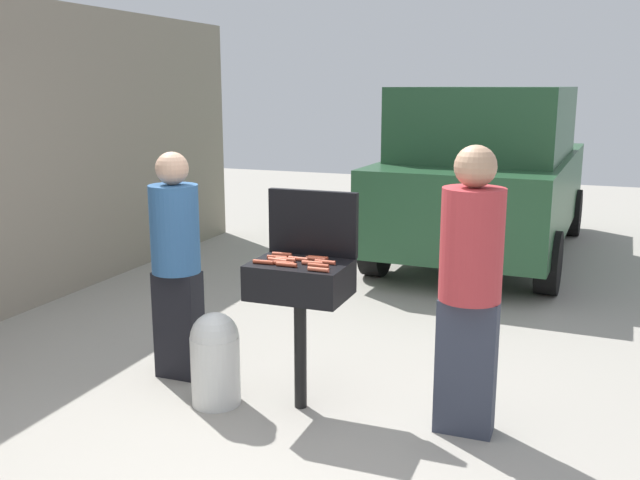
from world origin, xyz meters
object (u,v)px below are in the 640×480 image
object	(u,v)px
hot_dog_10	(325,262)
hot_dog_14	(287,265)
hot_dog_3	(278,260)
hot_dog_9	(318,266)
hot_dog_11	(318,270)
hot_dog_8	(298,259)
parked_minivan	(488,171)
hot_dog_4	(318,258)
person_right	(470,282)
hot_dog_6	(312,263)
hot_dog_5	(316,259)
bbq_grill	(300,285)
hot_dog_7	(282,254)
person_left	(176,258)
hot_dog_1	(284,263)
hot_dog_0	(263,262)
hot_dog_2	(286,259)
propane_tank	(215,357)
hot_dog_13	(277,257)

from	to	relation	value
hot_dog_10	hot_dog_14	size ratio (longest dim) A/B	1.00
hot_dog_3	hot_dog_9	size ratio (longest dim) A/B	1.00
hot_dog_3	hot_dog_11	size ratio (longest dim) A/B	1.00
hot_dog_8	hot_dog_11	bearing A→B (deg)	-43.35
hot_dog_3	parked_minivan	distance (m)	4.82
hot_dog_4	hot_dog_10	bearing A→B (deg)	-47.05
hot_dog_8	person_right	xyz separation A→B (m)	(1.07, 0.02, -0.05)
hot_dog_3	hot_dog_6	distance (m)	0.23
hot_dog_5	parked_minivan	bearing A→B (deg)	85.07
bbq_grill	hot_dog_6	distance (m)	0.19
hot_dog_14	hot_dog_7	bearing A→B (deg)	119.83
hot_dog_7	person_left	world-z (taller)	person_left
hot_dog_5	hot_dog_1	bearing A→B (deg)	-129.91
hot_dog_11	person_left	world-z (taller)	person_left
hot_dog_14	person_right	world-z (taller)	person_right
hot_dog_5	hot_dog_8	bearing A→B (deg)	-160.58
bbq_grill	hot_dog_3	world-z (taller)	hot_dog_3
hot_dog_4	hot_dog_5	distance (m)	0.03
hot_dog_0	hot_dog_9	xyz separation A→B (m)	(0.35, 0.04, 0.00)
hot_dog_1	person_left	world-z (taller)	person_left
hot_dog_3	hot_dog_1	bearing A→B (deg)	-39.30
hot_dog_7	hot_dog_14	size ratio (longest dim) A/B	1.00
bbq_grill	hot_dog_1	world-z (taller)	hot_dog_1
hot_dog_1	bbq_grill	bearing A→B (deg)	56.69
bbq_grill	hot_dog_2	bearing A→B (deg)	-174.76
bbq_grill	propane_tank	world-z (taller)	bbq_grill
hot_dog_1	hot_dog_13	size ratio (longest dim) A/B	1.00
hot_dog_7	propane_tank	xyz separation A→B (m)	(-0.37, -0.26, -0.66)
hot_dog_3	hot_dog_7	distance (m)	0.16
hot_dog_4	hot_dog_14	xyz separation A→B (m)	(-0.12, -0.23, 0.00)
hot_dog_7	hot_dog_14	distance (m)	0.27
hot_dog_2	propane_tank	distance (m)	0.80
hot_dog_13	person_left	bearing A→B (deg)	170.88
hot_dog_0	hot_dog_14	size ratio (longest dim) A/B	1.00
hot_dog_6	hot_dog_9	distance (m)	0.08
hot_dog_10	propane_tank	size ratio (longest dim) A/B	0.21
bbq_grill	hot_dog_7	size ratio (longest dim) A/B	7.42
hot_dog_9	propane_tank	bearing A→B (deg)	-174.39
bbq_grill	hot_dog_3	bearing A→B (deg)	-161.42
hot_dog_14	parked_minivan	bearing A→B (deg)	83.96
hot_dog_10	person_right	size ratio (longest dim) A/B	0.08
hot_dog_3	hot_dog_5	xyz separation A→B (m)	(0.21, 0.12, 0.00)
hot_dog_3	hot_dog_10	size ratio (longest dim) A/B	1.00
hot_dog_2	person_left	size ratio (longest dim) A/B	0.08
hot_dog_8	bbq_grill	bearing A→B (deg)	-54.23
person_left	bbq_grill	bearing A→B (deg)	-8.18
hot_dog_9	hot_dog_8	bearing A→B (deg)	147.27
hot_dog_0	hot_dog_9	world-z (taller)	same
hot_dog_3	hot_dog_8	world-z (taller)	same
hot_dog_1	person_right	size ratio (longest dim) A/B	0.08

